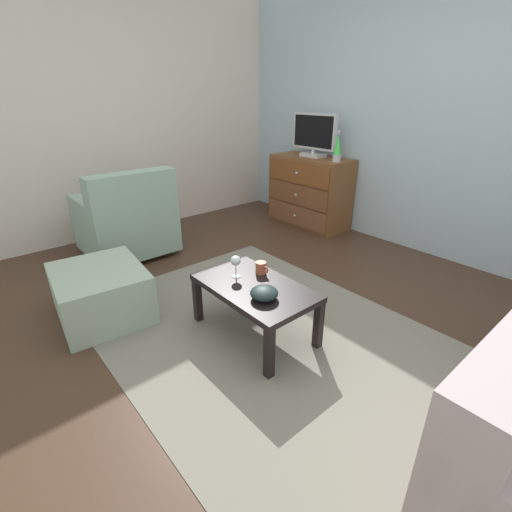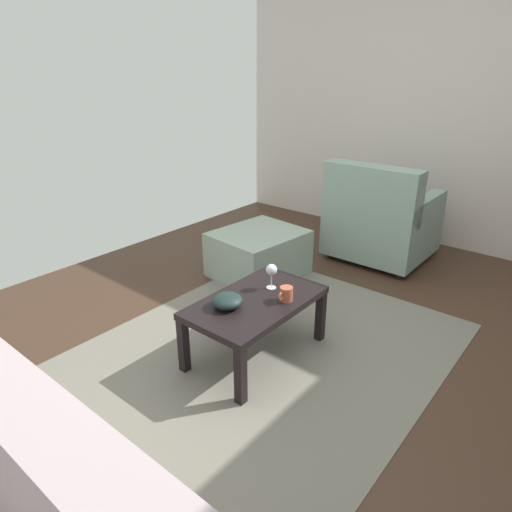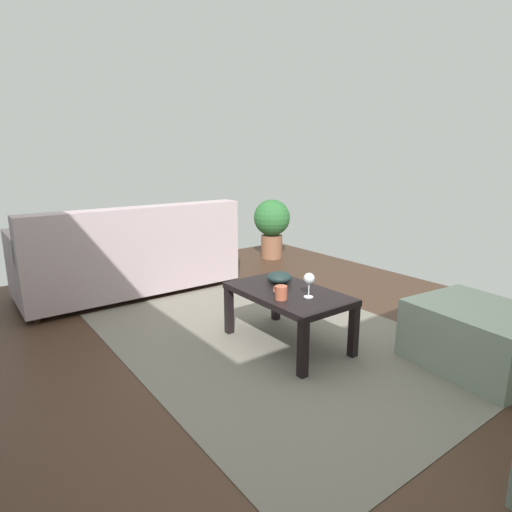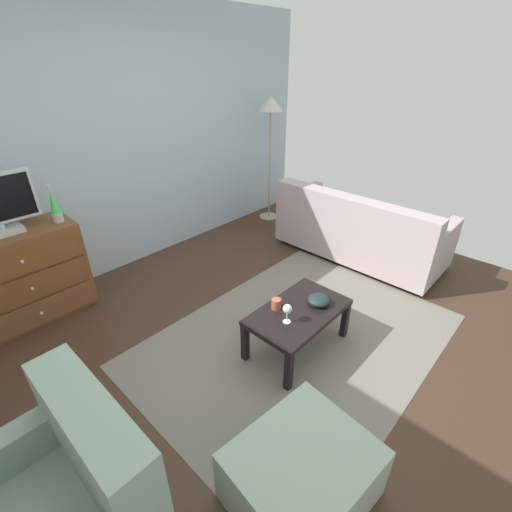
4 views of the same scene
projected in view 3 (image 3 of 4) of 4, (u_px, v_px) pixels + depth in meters
The scene contains 9 objects.
ground_plane at pixel (271, 364), 2.63m from camera, with size 5.50×4.66×0.05m, color #412B1F.
area_rug at pixel (276, 341), 2.89m from camera, with size 2.60×1.90×0.01m, color slate.
coffee_table at pixel (288, 298), 2.78m from camera, with size 0.83×0.49×0.38m.
wine_glass at pixel (309, 279), 2.61m from camera, with size 0.07×0.07×0.16m.
mug at pixel (281, 293), 2.59m from camera, with size 0.11×0.08×0.08m.
bowl_decorative at pixel (279, 277), 2.93m from camera, with size 0.17×0.17×0.08m, color #1B2A29.
couch_large at pixel (130, 258), 3.87m from camera, with size 0.85×1.89×0.81m.
ottoman at pixel (477, 337), 2.52m from camera, with size 0.70×0.60×0.37m, color #96A797.
potted_plant at pixel (272, 223), 5.13m from camera, with size 0.44×0.44×0.72m.
Camera 3 is at (-1.86, 1.51, 1.25)m, focal length 29.65 mm.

